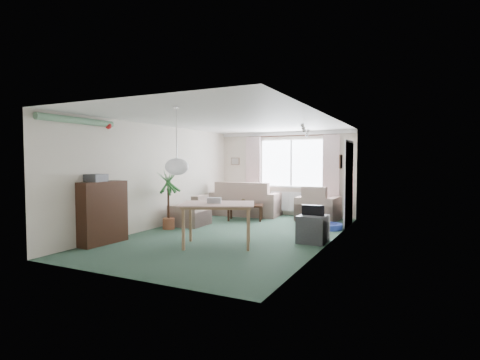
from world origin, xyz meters
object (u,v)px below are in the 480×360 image
at_px(armchair_left, 190,210).
at_px(bookshelf, 103,213).
at_px(armchair_corner, 318,203).
at_px(houseplant, 168,200).
at_px(pet_bed, 328,226).
at_px(sofa, 247,198).
at_px(dining_table, 218,225).
at_px(coffee_table, 245,212).
at_px(tv_cube, 313,229).

xyz_separation_m(armchair_left, bookshelf, (-0.34, -2.43, 0.22)).
xyz_separation_m(armchair_corner, houseplant, (-2.76, -2.79, 0.22)).
height_order(armchair_corner, pet_bed, armchair_corner).
xyz_separation_m(sofa, houseplant, (-0.66, -2.82, 0.19)).
xyz_separation_m(armchair_left, dining_table, (1.70, -1.63, 0.02)).
bearing_deg(sofa, pet_bed, 150.93).
height_order(coffee_table, pet_bed, coffee_table).
distance_m(bookshelf, pet_bed, 4.89).
distance_m(coffee_table, pet_bed, 2.28).
xyz_separation_m(sofa, armchair_left, (-0.51, -2.17, -0.12)).
height_order(armchair_left, dining_table, dining_table).
relative_size(bookshelf, pet_bed, 1.88).
bearing_deg(coffee_table, tv_cube, -38.34).
xyz_separation_m(bookshelf, dining_table, (2.04, 0.80, -0.21)).
relative_size(armchair_left, bookshelf, 0.69).
xyz_separation_m(sofa, armchair_corner, (2.10, -0.02, -0.03)).
bearing_deg(pet_bed, sofa, 155.43).
distance_m(houseplant, tv_cube, 3.38).
height_order(armchair_corner, dining_table, armchair_corner).
relative_size(bookshelf, dining_table, 0.96).
height_order(bookshelf, houseplant, houseplant).
bearing_deg(bookshelf, houseplant, 86.95).
height_order(sofa, coffee_table, sofa).
distance_m(armchair_corner, tv_cube, 2.77).
relative_size(houseplant, tv_cube, 2.35).
relative_size(armchair_corner, houseplant, 0.75).
bearing_deg(pet_bed, armchair_left, -163.04).
xyz_separation_m(bookshelf, tv_cube, (3.54, 1.87, -0.33)).
distance_m(armchair_left, coffee_table, 1.55).
height_order(sofa, tv_cube, sofa).
bearing_deg(coffee_table, sofa, 113.08).
bearing_deg(dining_table, armchair_corner, 76.45).
distance_m(sofa, coffee_table, 1.03).
relative_size(coffee_table, houseplant, 0.68).
bearing_deg(tv_cube, armchair_left, 170.43).
bearing_deg(armchair_left, tv_cube, 78.11).
distance_m(coffee_table, houseplant, 2.23).
bearing_deg(pet_bed, dining_table, -119.20).
relative_size(sofa, pet_bed, 3.07).
bearing_deg(armchair_corner, bookshelf, 58.59).
relative_size(armchair_corner, armchair_left, 1.24).
bearing_deg(dining_table, houseplant, 152.11).
bearing_deg(houseplant, bookshelf, -96.09).
xyz_separation_m(coffee_table, houseplant, (-1.05, -1.91, 0.47)).
bearing_deg(dining_table, coffee_table, 105.57).
bearing_deg(bookshelf, tv_cube, 30.85).
bearing_deg(tv_cube, sofa, 134.96).
height_order(armchair_corner, coffee_table, armchair_corner).
height_order(sofa, bookshelf, bookshelf).
relative_size(bookshelf, houseplant, 0.88).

